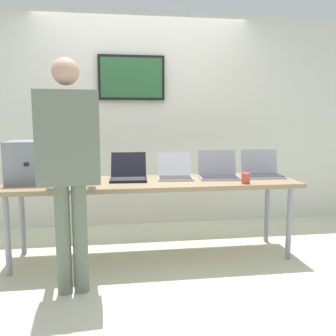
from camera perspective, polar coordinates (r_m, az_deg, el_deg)
The scene contains 11 objects.
ground at distance 3.60m, azimuth -2.32°, elevation -13.92°, with size 8.00×8.00×0.04m, color beige.
back_wall at distance 4.47m, azimuth -3.97°, elevation 7.48°, with size 8.00×0.11×2.55m.
workbench at distance 3.40m, azimuth -2.39°, elevation -2.87°, with size 2.69×0.70×0.73m.
equipment_box at distance 3.52m, azimuth -20.65°, elevation 0.93°, with size 0.40×0.39×0.38m.
laptop_station_0 at distance 3.48m, azimuth -13.59°, elevation -1.05°, with size 0.32×0.30×0.25m.
laptop_station_1 at distance 3.47m, azimuth -6.22°, elevation -0.89°, with size 0.36×0.41×0.24m.
laptop_station_2 at distance 3.53m, azimuth 1.06°, elevation -0.74°, with size 0.36×0.39×0.24m.
laptop_station_3 at distance 3.58m, azimuth 7.90°, elevation -0.60°, with size 0.40×0.33×0.26m.
laptop_station_4 at distance 3.75m, azimuth 14.53°, elevation -0.39°, with size 0.39×0.32×0.26m.
person at distance 2.74m, azimuth -15.34°, elevation 2.09°, with size 0.47×0.61×1.74m.
coffee_mug at distance 3.33m, azimuth 12.10°, elevation -1.58°, with size 0.08×0.08×0.09m.
Camera 1 is at (-0.34, -3.33, 1.32)m, focal length 38.82 mm.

